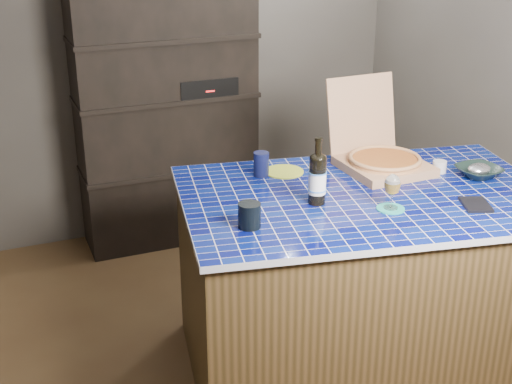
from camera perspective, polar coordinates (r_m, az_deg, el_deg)
name	(u,v)px	position (r m, az deg, el deg)	size (l,w,h in m)	color
room	(249,132)	(3.44, -0.60, 4.78)	(3.50, 3.50, 3.50)	brown
shelving_unit	(167,117)	(4.94, -7.12, 5.99)	(1.20, 0.41, 1.80)	black
kitchen_island	(361,282)	(3.69, 8.41, -7.11)	(1.95, 1.43, 0.98)	#4F381F
pizza_box	(382,157)	(3.78, 10.03, 2.74)	(0.42, 0.51, 0.44)	#A87E56
mead_bottle	(317,178)	(3.29, 4.94, 1.12)	(0.09, 0.09, 0.32)	black
teal_trivet	(391,209)	(3.32, 10.71, -1.32)	(0.13, 0.13, 0.01)	teal
wine_glass	(392,185)	(3.28, 10.86, 0.53)	(0.07, 0.07, 0.17)	white
tumbler	(249,215)	(3.07, -0.53, -1.89)	(0.10, 0.10, 0.11)	black
dvd_case	(476,205)	(3.45, 17.17, -0.97)	(0.12, 0.17, 0.01)	black
bowl	(479,172)	(3.81, 17.39, 1.56)	(0.22, 0.22, 0.05)	black
foil_contents	(479,169)	(3.80, 17.42, 1.74)	(0.13, 0.10, 0.06)	silver
white_jar	(439,167)	(3.81, 14.47, 1.98)	(0.07, 0.07, 0.06)	silver
navy_cup	(261,164)	(3.63, 0.42, 2.24)	(0.08, 0.08, 0.12)	black
green_trivet	(284,172)	(3.70, 2.26, 1.65)	(0.20, 0.20, 0.01)	#9DAB24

